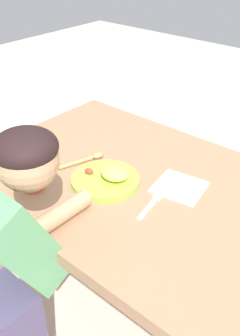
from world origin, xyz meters
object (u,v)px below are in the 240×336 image
at_px(plate, 108,178).
at_px(fork, 153,202).
at_px(drinking_cup, 32,176).
at_px(person, 20,279).
at_px(spoon, 87,159).

bearing_deg(plate, fork, 3.71).
height_order(drinking_cup, person, person).
xyz_separation_m(plate, fork, (0.18, 0.01, -0.01)).
distance_m(plate, fork, 0.18).
bearing_deg(person, spoon, 111.53).
xyz_separation_m(drinking_cup, person, (0.19, -0.22, -0.16)).
bearing_deg(person, plate, 94.29).
relative_size(spoon, person, 0.18).
bearing_deg(drinking_cup, plate, 49.39).
distance_m(fork, person, 0.46).
bearing_deg(spoon, person, -140.55).
height_order(plate, person, person).
height_order(plate, fork, plate).
relative_size(plate, fork, 1.18).
xyz_separation_m(plate, spoon, (-0.15, 0.05, -0.01)).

